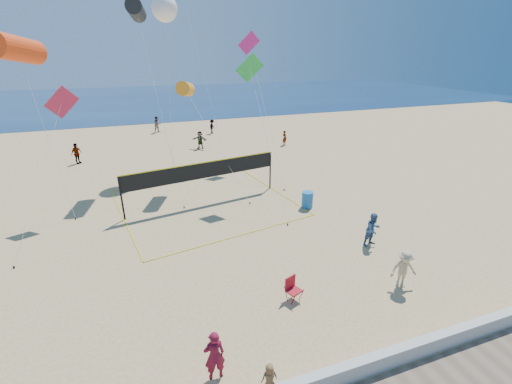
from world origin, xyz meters
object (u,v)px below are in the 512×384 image
object	(u,v)px
camp_chair	(292,287)
trash_barrel	(307,200)
woman	(214,355)
volleyball_net	(203,175)

from	to	relation	value
camp_chair	trash_barrel	xyz separation A→B (m)	(4.36, 7.18, -0.05)
trash_barrel	camp_chair	bearing A→B (deg)	-121.29
woman	trash_barrel	distance (m)	12.37
camp_chair	woman	bearing A→B (deg)	-167.77
trash_barrel	volleyball_net	bearing A→B (deg)	153.76
camp_chair	trash_barrel	distance (m)	8.40
volleyball_net	woman	bearing A→B (deg)	-110.16
woman	volleyball_net	world-z (taller)	volleyball_net
woman	camp_chair	size ratio (longest dim) A/B	1.56
camp_chair	trash_barrel	size ratio (longest dim) A/B	1.08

